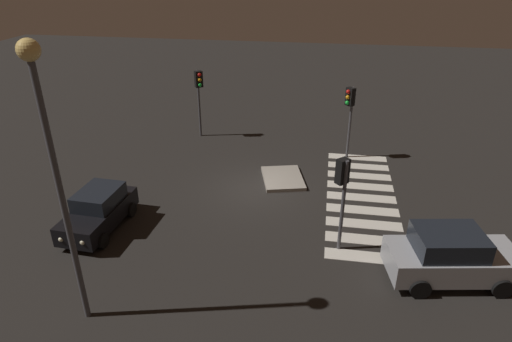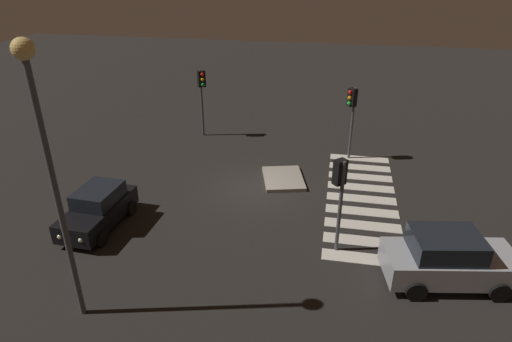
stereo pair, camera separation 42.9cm
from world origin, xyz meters
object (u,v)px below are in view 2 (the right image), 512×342
at_px(car_black, 98,209).
at_px(traffic_light_south, 339,183).
at_px(traffic_light_east, 352,106).
at_px(street_lamp, 46,147).
at_px(car_silver, 449,259).
at_px(traffic_island, 283,179).
at_px(traffic_light_north, 202,87).

xyz_separation_m(car_black, traffic_light_south, (0.24, -9.72, 2.04)).
bearing_deg(traffic_light_east, street_lamp, 12.76).
distance_m(car_silver, street_lamp, 13.13).
bearing_deg(traffic_island, car_black, 128.33).
bearing_deg(car_silver, car_black, 165.84).
bearing_deg(traffic_light_north, traffic_light_south, 3.21).
bearing_deg(traffic_light_east, traffic_light_north, -57.66).
xyz_separation_m(car_black, traffic_light_east, (8.84, -10.20, 2.23)).
bearing_deg(traffic_light_south, traffic_light_north, -4.42).
bearing_deg(traffic_light_north, car_silver, 10.73).
bearing_deg(car_silver, street_lamp, -172.07).
xyz_separation_m(car_silver, traffic_light_north, (11.70, 12.24, 2.18)).
relative_size(car_black, car_silver, 0.85).
height_order(traffic_light_south, street_lamp, street_lamp).
bearing_deg(car_black, traffic_island, 131.55).
xyz_separation_m(car_black, traffic_light_north, (10.67, -1.34, 2.31)).
relative_size(traffic_light_south, street_lamp, 0.44).
bearing_deg(street_lamp, traffic_light_north, 2.23).
xyz_separation_m(traffic_island, car_black, (-5.57, 7.04, 0.74)).
distance_m(traffic_island, traffic_light_south, 6.58).
relative_size(traffic_island, traffic_light_north, 0.73).
xyz_separation_m(traffic_light_east, street_lamp, (-13.60, 8.25, 2.70)).
bearing_deg(traffic_light_east, car_black, -5.06).
xyz_separation_m(traffic_light_north, street_lamp, (-15.43, -0.60, 2.62)).
bearing_deg(car_silver, traffic_light_south, 151.99).
xyz_separation_m(traffic_light_south, street_lamp, (-5.00, 7.78, 2.89)).
bearing_deg(car_black, traffic_light_east, 134.16).
height_order(car_silver, traffic_light_south, traffic_light_south).
relative_size(traffic_island, car_black, 0.76).
relative_size(car_silver, street_lamp, 0.54).
bearing_deg(traffic_light_north, traffic_island, 12.57).
relative_size(car_silver, traffic_light_north, 1.13).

